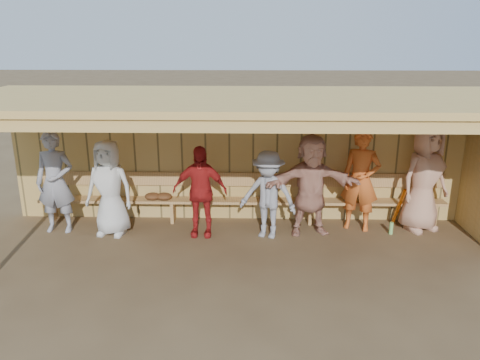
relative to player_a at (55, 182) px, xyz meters
name	(u,v)px	position (x,y,z in m)	size (l,w,h in m)	color
ground	(239,245)	(3.27, -0.56, -0.92)	(90.00, 90.00, 0.00)	brown
player_a	(55,182)	(0.00, 0.00, 0.00)	(0.67, 0.44, 1.84)	gray
player_b	(109,188)	(0.99, -0.10, -0.06)	(0.84, 0.54, 1.71)	silver
player_d	(200,191)	(2.57, -0.11, -0.11)	(0.95, 0.39, 1.62)	#A91C1B
player_e	(268,195)	(3.75, -0.16, -0.15)	(1.00, 0.57, 1.55)	gray
player_f	(311,185)	(4.50, 0.02, -0.02)	(1.67, 0.53, 1.80)	tan
player_g	(361,180)	(5.41, 0.25, 0.00)	(0.67, 0.44, 1.84)	#CE5B21
player_h	(424,178)	(6.53, 0.25, 0.05)	(0.95, 0.62, 1.94)	tan
dugout_structure	(263,139)	(3.66, 0.12, 0.78)	(8.80, 3.20, 2.50)	tan
bench	(241,195)	(3.27, 0.55, -0.39)	(7.60, 0.34, 0.93)	tan
dugout_equipment	(217,199)	(2.82, 0.42, -0.43)	(5.15, 0.62, 0.80)	orange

